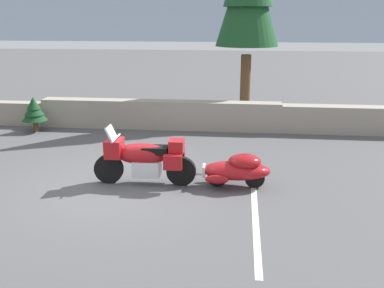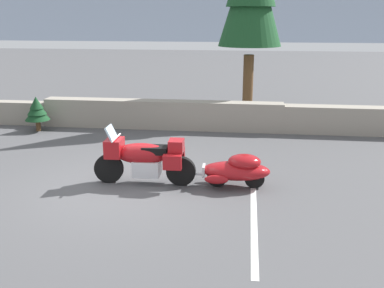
% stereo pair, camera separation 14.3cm
% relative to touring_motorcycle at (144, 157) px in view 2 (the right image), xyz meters
% --- Properties ---
extents(ground_plane, '(80.00, 80.00, 0.00)m').
position_rel_touring_motorcycle_xyz_m(ground_plane, '(-0.57, -0.29, -0.62)').
color(ground_plane, '#4C4C4F').
extents(stone_guard_wall, '(24.00, 0.60, 0.95)m').
position_rel_touring_motorcycle_xyz_m(stone_guard_wall, '(0.21, 5.11, -0.18)').
color(stone_guard_wall, gray).
rests_on(stone_guard_wall, ground).
extents(touring_motorcycle, '(2.31, 0.77, 1.33)m').
position_rel_touring_motorcycle_xyz_m(touring_motorcycle, '(0.00, 0.00, 0.00)').
color(touring_motorcycle, black).
rests_on(touring_motorcycle, ground).
extents(car_shaped_trailer, '(2.21, 0.79, 0.76)m').
position_rel_touring_motorcycle_xyz_m(car_shaped_trailer, '(2.06, 0.05, -0.21)').
color(car_shaped_trailer, black).
rests_on(car_shaped_trailer, ground).
extents(pine_sapling_near, '(0.80, 0.80, 1.14)m').
position_rel_touring_motorcycle_xyz_m(pine_sapling_near, '(-4.56, 4.24, 0.09)').
color(pine_sapling_near, brown).
rests_on(pine_sapling_near, ground).
extents(parking_stripe_marker, '(0.12, 3.60, 0.01)m').
position_rel_touring_motorcycle_xyz_m(parking_stripe_marker, '(2.45, -1.79, -0.62)').
color(parking_stripe_marker, silver).
rests_on(parking_stripe_marker, ground).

